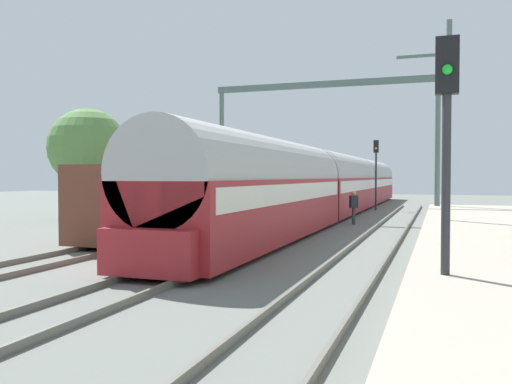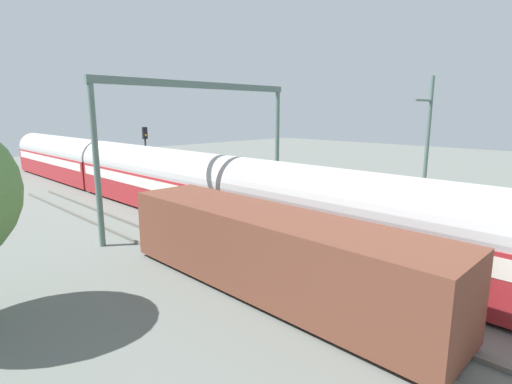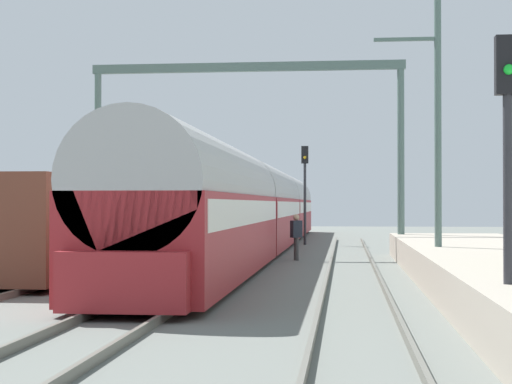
{
  "view_description": "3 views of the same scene",
  "coord_description": "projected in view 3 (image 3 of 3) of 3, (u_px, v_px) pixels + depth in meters",
  "views": [
    {
      "loc": [
        6.34,
        -15.46,
        2.47
      ],
      "look_at": [
        0.0,
        2.97,
        1.9
      ],
      "focal_mm": 37.6,
      "sensor_mm": 36.0,
      "label": 1
    },
    {
      "loc": [
        -14.01,
        -3.4,
        6.3
      ],
      "look_at": [
        1.2,
        11.67,
        1.97
      ],
      "focal_mm": 28.19,
      "sensor_mm": 36.0,
      "label": 2
    },
    {
      "loc": [
        3.98,
        -19.6,
        2.12
      ],
      "look_at": [
        0.0,
        18.32,
        2.64
      ],
      "focal_mm": 59.6,
      "sensor_mm": 36.0,
      "label": 3
    }
  ],
  "objects": [
    {
      "name": "track_far_west",
      "position": [
        2.0,
        289.0,
        20.32
      ],
      "size": [
        1.52,
        60.0,
        0.16
      ],
      "color": "#636158",
      "rests_on": "ground"
    },
    {
      "name": "person_crossing",
      "position": [
        296.0,
        233.0,
        31.71
      ],
      "size": [
        0.47,
        0.43,
        1.73
      ],
      "rotation": [
        0.0,
        0.0,
        3.76
      ],
      "color": "#3C3C3C",
      "rests_on": "ground"
    },
    {
      "name": "catenary_pole_east_mid",
      "position": [
        436.0,
        132.0,
        24.02
      ],
      "size": [
        1.9,
        0.2,
        8.0
      ],
      "color": "slate",
      "rests_on": "ground"
    },
    {
      "name": "catenary_gantry",
      "position": [
        247.0,
        117.0,
        34.49
      ],
      "size": [
        12.8,
        0.28,
        7.86
      ],
      "color": "slate",
      "rests_on": "ground"
    },
    {
      "name": "freight_car",
      "position": [
        76.0,
        225.0,
        25.93
      ],
      "size": [
        2.8,
        13.0,
        2.7
      ],
      "color": "brown",
      "rests_on": "ground"
    },
    {
      "name": "track_east",
      "position": [
        355.0,
        293.0,
        19.44
      ],
      "size": [
        1.52,
        60.0,
        0.16
      ],
      "color": "#636158",
      "rests_on": "ground"
    },
    {
      "name": "platform",
      "position": [
        509.0,
        271.0,
        21.04
      ],
      "size": [
        4.4,
        28.0,
        0.9
      ],
      "color": "#A39989",
      "rests_on": "ground"
    },
    {
      "name": "track_west",
      "position": [
        175.0,
        291.0,
        19.88
      ],
      "size": [
        1.52,
        60.0,
        0.16
      ],
      "color": "#636158",
      "rests_on": "ground"
    },
    {
      "name": "railway_signal_near",
      "position": [
        508.0,
        145.0,
        12.85
      ],
      "size": [
        0.36,
        0.3,
        4.67
      ],
      "color": "#2D2D33",
      "rests_on": "ground"
    },
    {
      "name": "railway_signal_far",
      "position": [
        305.0,
        182.0,
        43.88
      ],
      "size": [
        0.36,
        0.3,
        5.1
      ],
      "color": "#2D2D33",
      "rests_on": "ground"
    },
    {
      "name": "ground",
      "position": [
        175.0,
        294.0,
        19.88
      ],
      "size": [
        120.0,
        120.0,
        0.0
      ],
      "primitive_type": "plane",
      "color": "slate"
    },
    {
      "name": "passenger_train",
      "position": [
        259.0,
        207.0,
        39.68
      ],
      "size": [
        2.93,
        49.2,
        3.82
      ],
      "color": "maroon",
      "rests_on": "ground"
    }
  ]
}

